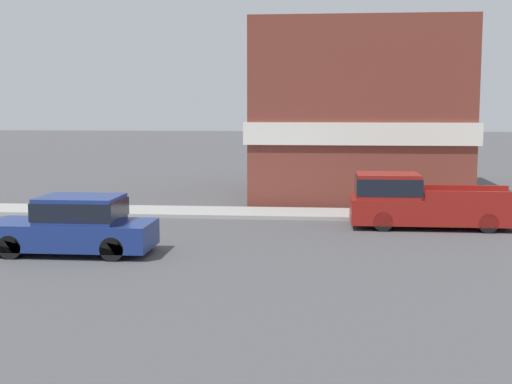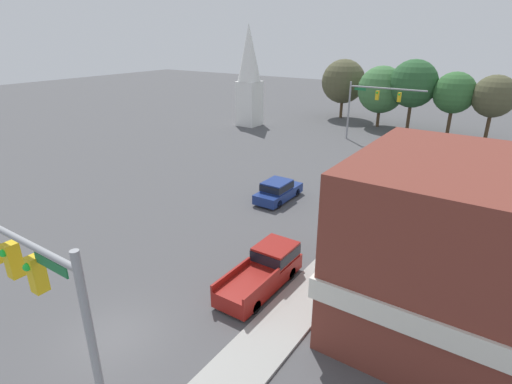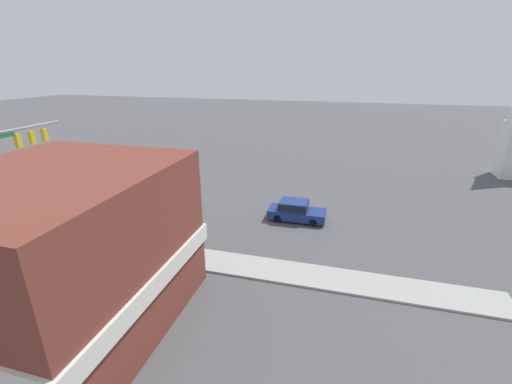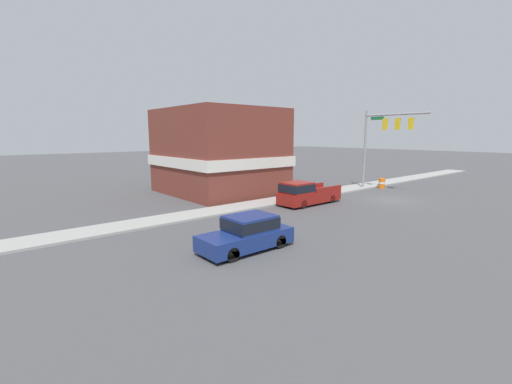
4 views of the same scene
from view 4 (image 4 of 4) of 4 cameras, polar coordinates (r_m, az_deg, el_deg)
ground_plane at (r=30.95m, az=21.59°, el=-1.24°), size 200.00×200.00×0.00m
sidewalk_curb at (r=33.94m, az=13.13°, el=0.19°), size 2.40×60.00×0.14m
near_signal_assembly at (r=35.31m, az=20.62°, el=9.34°), size 6.28×0.49×7.79m
car_lead at (r=16.29m, az=-1.41°, el=-6.72°), size 1.92×4.58×1.64m
pickup_truck_parked at (r=26.91m, az=8.22°, el=-0.21°), size 1.95×5.50×1.86m
construction_barrel at (r=37.28m, az=20.23°, el=1.38°), size 0.65×0.65×1.05m
corner_brick_building at (r=32.51m, az=-6.17°, el=6.57°), size 10.80×9.42×7.75m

